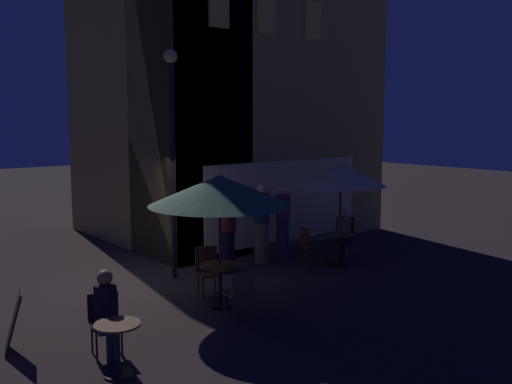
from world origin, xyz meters
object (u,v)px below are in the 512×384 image
at_px(menu_sandwich_board, 0,322).
at_px(patio_umbrella_0, 219,191).
at_px(cafe_table_2, 118,341).
at_px(cafe_chair_2, 344,234).
at_px(cafe_chair_4, 105,317).
at_px(patron_standing_4, 228,234).
at_px(cafe_chair_1, 241,290).
at_px(patron_seated_0, 343,231).
at_px(patron_seated_1, 106,309).
at_px(cafe_chair_0, 208,267).
at_px(cafe_table_0, 220,276).
at_px(street_lamp_near_corner, 172,133).
at_px(patio_umbrella_1, 341,175).
at_px(patron_standing_2, 283,222).
at_px(patron_standing_3, 262,223).
at_px(cafe_table_1, 340,244).
at_px(cafe_chair_3, 308,244).

bearing_deg(menu_sandwich_board, patio_umbrella_0, 11.21).
height_order(cafe_table_2, cafe_chair_2, cafe_chair_2).
height_order(cafe_chair_4, patron_standing_4, patron_standing_4).
distance_m(cafe_chair_1, patron_standing_4, 3.03).
bearing_deg(patron_seated_0, cafe_table_2, -15.66).
distance_m(patron_seated_0, patron_seated_1, 7.20).
height_order(patio_umbrella_0, cafe_chair_0, patio_umbrella_0).
relative_size(patio_umbrella_0, cafe_chair_1, 2.91).
bearing_deg(patron_seated_0, cafe_chair_4, -21.18).
height_order(cafe_chair_0, cafe_chair_4, cafe_chair_0).
bearing_deg(cafe_table_0, cafe_chair_1, -100.75).
xyz_separation_m(street_lamp_near_corner, cafe_chair_1, (-0.52, -2.94, -2.56)).
distance_m(menu_sandwich_board, patio_umbrella_1, 7.71).
distance_m(cafe_table_0, patron_standing_2, 3.91).
bearing_deg(cafe_chair_4, patron_standing_2, 127.30).
distance_m(cafe_table_2, cafe_chair_4, 0.81).
relative_size(street_lamp_near_corner, patio_umbrella_0, 1.90).
xyz_separation_m(cafe_table_2, patron_standing_3, (5.31, 3.33, 0.46)).
xyz_separation_m(menu_sandwich_board, patron_standing_4, (5.12, 1.31, 0.42)).
relative_size(street_lamp_near_corner, patron_seated_0, 4.05).
bearing_deg(cafe_table_2, patio_umbrella_0, 27.10).
relative_size(cafe_table_1, patron_seated_0, 0.62).
relative_size(cafe_table_2, patio_umbrella_1, 0.30).
distance_m(patron_seated_1, patron_standing_4, 4.70).
relative_size(cafe_table_1, cafe_table_2, 1.02).
relative_size(patio_umbrella_0, patio_umbrella_1, 1.05).
height_order(patio_umbrella_0, patron_seated_0, patio_umbrella_0).
relative_size(street_lamp_near_corner, patron_standing_4, 2.76).
xyz_separation_m(cafe_chair_1, cafe_chair_3, (3.33, 1.73, 0.02)).
bearing_deg(cafe_chair_4, patio_umbrella_0, 116.50).
distance_m(cafe_chair_4, patron_seated_1, 0.22).
bearing_deg(patron_seated_0, cafe_table_0, -21.19).
distance_m(street_lamp_near_corner, cafe_chair_4, 4.70).
xyz_separation_m(cafe_chair_3, patron_seated_1, (-5.70, -1.67, 0.17)).
height_order(cafe_table_2, patio_umbrella_1, patio_umbrella_1).
bearing_deg(patron_seated_0, patio_umbrella_0, -21.19).
xyz_separation_m(cafe_table_2, patio_umbrella_0, (2.67, 1.37, 1.65)).
height_order(patio_umbrella_0, cafe_chair_2, patio_umbrella_0).
bearing_deg(patron_seated_1, patron_standing_3, 130.86).
relative_size(cafe_table_2, cafe_chair_3, 0.78).
xyz_separation_m(menu_sandwich_board, patron_seated_0, (8.10, 0.61, 0.22)).
xyz_separation_m(cafe_table_1, cafe_chair_1, (-4.05, -1.43, 0.03)).
height_order(cafe_chair_0, cafe_chair_2, cafe_chair_2).
xyz_separation_m(street_lamp_near_corner, cafe_chair_2, (4.23, -1.03, -2.52)).
xyz_separation_m(cafe_table_0, cafe_table_2, (-2.67, -1.37, -0.10)).
relative_size(cafe_table_0, patio_umbrella_1, 0.33).
relative_size(cafe_table_2, cafe_chair_0, 0.77).
bearing_deg(cafe_table_0, cafe_table_2, -152.90).
bearing_deg(cafe_chair_2, cafe_table_2, -15.34).
distance_m(cafe_table_0, cafe_chair_1, 0.79).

